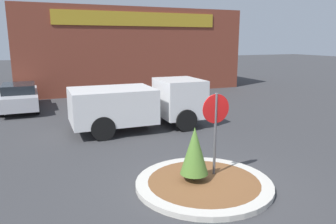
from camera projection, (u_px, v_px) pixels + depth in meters
The scene contains 7 objects.
ground_plane at pixel (204, 186), 8.23m from camera, with size 120.00×120.00×0.00m, color #38383A.
traffic_island at pixel (204, 183), 8.21m from camera, with size 3.42×3.42×0.13m.
stop_sign at pixel (216, 120), 8.33m from camera, with size 0.75×0.07×2.29m.
island_shrub at pixel (194, 151), 8.08m from camera, with size 0.70×0.70×1.38m.
utility_truck at pixel (139, 103), 13.30m from camera, with size 5.40×2.43×1.97m.
storefront_building at pixel (127, 50), 24.65m from camera, with size 15.79×6.07×5.74m.
parked_sedan_silver at pixel (20, 96), 17.04m from camera, with size 1.83×4.71×1.39m.
Camera 1 is at (-3.79, -6.68, 3.59)m, focal length 35.00 mm.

